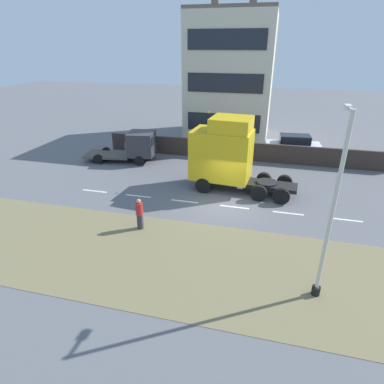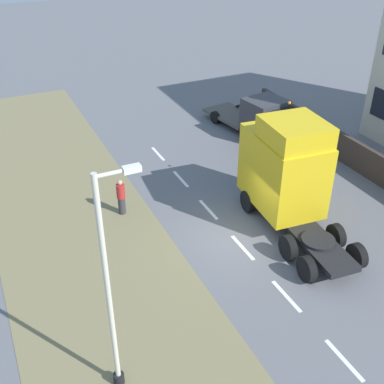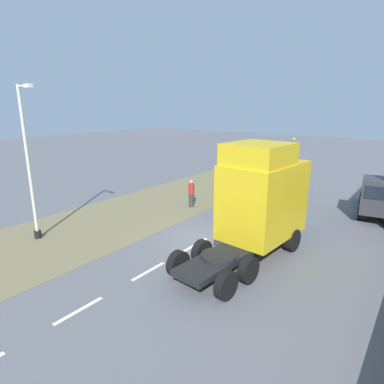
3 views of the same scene
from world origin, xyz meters
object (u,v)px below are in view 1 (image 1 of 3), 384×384
(pedestrian, at_px, (140,214))
(parked_car, at_px, (293,147))
(lorry_cab, at_px, (225,154))
(lamp_post, at_px, (330,220))
(flatbed_truck, at_px, (136,146))

(pedestrian, bearing_deg, parked_car, -29.76)
(lorry_cab, distance_m, parked_car, 9.47)
(lorry_cab, height_order, lamp_post, lamp_post)
(lorry_cab, distance_m, flatbed_truck, 9.09)
(flatbed_truck, xyz_separation_m, lamp_post, (-13.20, -13.41, 2.06))
(parked_car, bearing_deg, pedestrian, 145.33)
(lorry_cab, bearing_deg, lamp_post, -145.81)
(parked_car, height_order, pedestrian, parked_car)
(lamp_post, distance_m, pedestrian, 9.60)
(pedestrian, bearing_deg, lamp_post, -108.47)
(flatbed_truck, height_order, lamp_post, lamp_post)
(pedestrian, bearing_deg, flatbed_truck, 24.24)
(lorry_cab, relative_size, lamp_post, 0.98)
(lamp_post, bearing_deg, pedestrian, 71.53)
(lorry_cab, bearing_deg, parked_car, -25.51)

